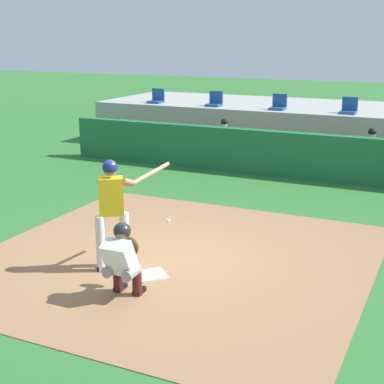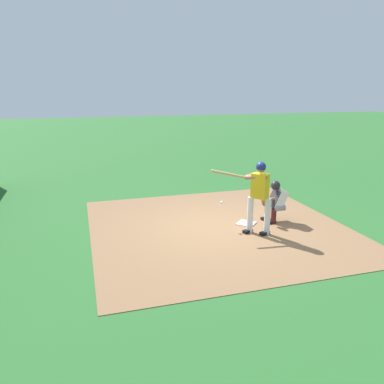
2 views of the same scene
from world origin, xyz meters
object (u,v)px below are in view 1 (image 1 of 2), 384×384
object	(u,v)px
stadium_seat_0	(157,99)
catcher_crouched	(123,257)
stadium_seat_3	(349,109)
dugout_player_1	(370,152)
stadium_seat_1	(215,102)
dugout_player_0	(223,140)
home_plate	(151,275)
stadium_seat_2	(278,105)
batter_at_plate	(113,207)

from	to	relation	value
stadium_seat_0	catcher_crouched	bearing A→B (deg)	-63.77
stadium_seat_3	dugout_player_1	bearing A→B (deg)	-64.38
stadium_seat_0	stadium_seat_1	bearing A→B (deg)	0.00
dugout_player_0	stadium_seat_0	world-z (taller)	stadium_seat_0
stadium_seat_0	stadium_seat_3	bearing A→B (deg)	0.00
dugout_player_1	stadium_seat_1	world-z (taller)	stadium_seat_1
home_plate	stadium_seat_0	world-z (taller)	stadium_seat_0
dugout_player_1	stadium_seat_3	world-z (taller)	stadium_seat_3
home_plate	stadium_seat_1	xyz separation A→B (m)	(-3.25, 10.18, 1.51)
dugout_player_0	dugout_player_1	distance (m)	4.19
stadium_seat_2	stadium_seat_3	size ratio (longest dim) A/B	1.00
stadium_seat_0	stadium_seat_2	size ratio (longest dim) A/B	1.00
home_plate	catcher_crouched	size ratio (longest dim) A/B	0.23
home_plate	dugout_player_1	bearing A→B (deg)	75.81
stadium_seat_2	stadium_seat_3	distance (m)	2.17
stadium_seat_2	batter_at_plate	bearing A→B (deg)	-87.76
batter_at_plate	dugout_player_0	xyz separation A→B (m)	(-1.44, 8.11, -0.36)
dugout_player_0	stadium_seat_2	distance (m)	2.44
home_plate	catcher_crouched	distance (m)	0.98
catcher_crouched	stadium_seat_0	xyz separation A→B (m)	(-5.40, 10.97, 0.93)
dugout_player_0	stadium_seat_1	distance (m)	2.48
dugout_player_1	stadium_seat_0	xyz separation A→B (m)	(-7.48, 2.03, 0.86)
stadium_seat_2	home_plate	bearing A→B (deg)	-83.92
dugout_player_1	stadium_seat_1	size ratio (longest dim) A/B	2.71
home_plate	stadium_seat_1	distance (m)	10.79
batter_at_plate	stadium_seat_2	world-z (taller)	stadium_seat_2
home_plate	stadium_seat_0	distance (m)	11.63
batter_at_plate	catcher_crouched	distance (m)	1.15
batter_at_plate	home_plate	bearing A→B (deg)	-3.00
dugout_player_1	stadium_seat_3	size ratio (longest dim) A/B	2.71
home_plate	stadium_seat_3	xyz separation A→B (m)	(1.08, 10.18, 1.51)
home_plate	dugout_player_0	bearing A→B (deg)	104.64
batter_at_plate	stadium_seat_3	bearing A→B (deg)	80.10
home_plate	stadium_seat_1	size ratio (longest dim) A/B	0.92
batter_at_plate	dugout_player_1	world-z (taller)	batter_at_plate
batter_at_plate	stadium_seat_3	xyz separation A→B (m)	(1.77, 10.14, 0.50)
dugout_player_0	stadium_seat_0	xyz separation A→B (m)	(-3.29, 2.03, 0.86)
home_plate	batter_at_plate	world-z (taller)	batter_at_plate
catcher_crouched	stadium_seat_1	size ratio (longest dim) A/B	3.95
batter_at_plate	stadium_seat_1	world-z (taller)	stadium_seat_1
dugout_player_1	home_plate	bearing A→B (deg)	-104.19
stadium_seat_2	stadium_seat_3	xyz separation A→B (m)	(2.17, 0.00, 0.00)
catcher_crouched	dugout_player_1	bearing A→B (deg)	76.94
batter_at_plate	stadium_seat_1	size ratio (longest dim) A/B	3.76
stadium_seat_0	stadium_seat_3	world-z (taller)	same
home_plate	dugout_player_0	world-z (taller)	dugout_player_0
dugout_player_1	stadium_seat_1	bearing A→B (deg)	159.03
batter_at_plate	dugout_player_0	bearing A→B (deg)	100.08
batter_at_plate	dugout_player_0	distance (m)	8.24
stadium_seat_1	stadium_seat_3	size ratio (longest dim) A/B	1.00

